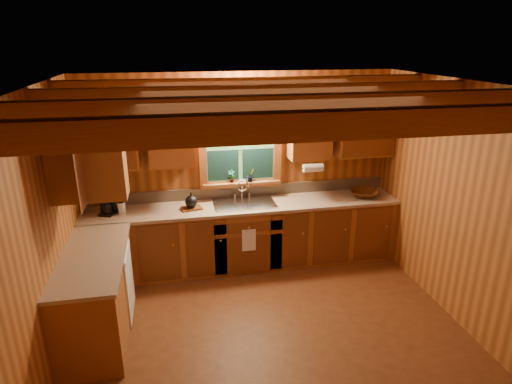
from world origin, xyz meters
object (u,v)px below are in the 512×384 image
Objects in this scene: sink at (244,207)px; coffee_maker at (107,202)px; cutting_board at (192,208)px; wicker_basket at (364,193)px.

coffee_maker is at bearing 179.57° from sink.
sink is 1.76m from coffee_maker.
cutting_board is at bearing -176.19° from sink.
coffee_maker is 0.78× the size of wicker_basket.
wicker_basket is at bearing -1.75° from sink.
cutting_board is at bearing 179.88° from wicker_basket.
cutting_board is 0.66× the size of wicker_basket.
cutting_board is 2.40m from wicker_basket.
wicker_basket is at bearing 19.96° from coffee_maker.
sink is 3.20× the size of cutting_board.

